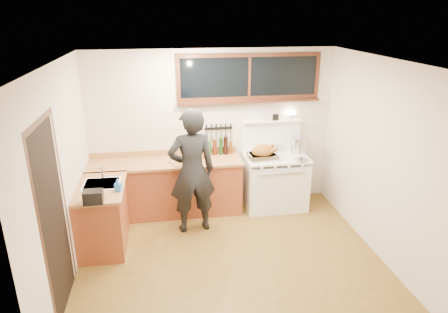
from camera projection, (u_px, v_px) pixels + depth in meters
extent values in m
cube|color=brown|center=(230.00, 258.00, 5.39)|extent=(4.00, 3.50, 0.02)
cube|color=beige|center=(212.00, 129.00, 6.59)|extent=(4.00, 0.05, 2.60)
cube|color=beige|center=(268.00, 248.00, 3.30)|extent=(4.00, 0.05, 2.60)
cube|color=beige|center=(60.00, 179.00, 4.64)|extent=(0.05, 3.50, 2.60)
cube|color=beige|center=(382.00, 160.00, 5.24)|extent=(0.05, 3.50, 2.60)
cube|color=white|center=(232.00, 59.00, 4.48)|extent=(4.00, 3.50, 0.05)
cube|color=brown|center=(166.00, 188.00, 6.47)|extent=(2.40, 0.60, 0.86)
cube|color=#A16E40|center=(165.00, 163.00, 6.30)|extent=(2.44, 0.64, 0.04)
cube|color=#A16E40|center=(164.00, 152.00, 6.55)|extent=(2.40, 0.03, 0.10)
sphere|color=#B78C38|center=(99.00, 184.00, 5.96)|extent=(0.03, 0.03, 0.03)
sphere|color=#B78C38|center=(133.00, 182.00, 6.04)|extent=(0.03, 0.03, 0.03)
sphere|color=#B78C38|center=(166.00, 180.00, 6.11)|extent=(0.03, 0.03, 0.03)
sphere|color=#B78C38|center=(198.00, 178.00, 6.19)|extent=(0.03, 0.03, 0.03)
sphere|color=#B78C38|center=(227.00, 176.00, 6.25)|extent=(0.03, 0.03, 0.03)
cube|color=brown|center=(103.00, 217.00, 5.57)|extent=(0.60, 1.05, 0.86)
cube|color=#A16E40|center=(100.00, 188.00, 5.41)|extent=(0.64, 1.09, 0.04)
cube|color=white|center=(102.00, 188.00, 5.50)|extent=(0.45, 0.40, 0.14)
cube|color=white|center=(102.00, 184.00, 5.48)|extent=(0.50, 0.45, 0.01)
cylinder|color=silver|center=(102.00, 171.00, 5.60)|extent=(0.02, 0.02, 0.24)
cylinder|color=silver|center=(101.00, 166.00, 5.49)|extent=(0.02, 0.18, 0.02)
cube|color=white|center=(275.00, 184.00, 6.69)|extent=(1.00, 0.70, 0.82)
cube|color=white|center=(276.00, 157.00, 6.53)|extent=(1.02, 0.72, 0.03)
cube|color=white|center=(281.00, 186.00, 6.34)|extent=(0.88, 0.02, 0.46)
cylinder|color=silver|center=(282.00, 174.00, 6.24)|extent=(0.75, 0.02, 0.02)
cylinder|color=white|center=(262.00, 168.00, 6.16)|extent=(0.04, 0.03, 0.04)
cylinder|color=white|center=(275.00, 168.00, 6.19)|extent=(0.04, 0.03, 0.04)
cylinder|color=white|center=(289.00, 167.00, 6.23)|extent=(0.04, 0.03, 0.04)
cylinder|color=white|center=(303.00, 166.00, 6.26)|extent=(0.04, 0.03, 0.04)
cube|color=white|center=(271.00, 136.00, 6.74)|extent=(1.00, 0.05, 0.50)
cube|color=white|center=(272.00, 121.00, 6.62)|extent=(1.00, 0.12, 0.03)
cylinder|color=white|center=(290.00, 117.00, 6.64)|extent=(0.09, 0.09, 0.09)
cube|color=#FFE5B2|center=(290.00, 112.00, 6.61)|extent=(0.17, 0.08, 0.06)
cube|color=black|center=(276.00, 117.00, 6.60)|extent=(0.09, 0.05, 0.10)
cylinder|color=white|center=(262.00, 118.00, 6.57)|extent=(0.04, 0.04, 0.09)
cylinder|color=white|center=(258.00, 118.00, 6.56)|extent=(0.04, 0.04, 0.09)
cube|color=black|center=(249.00, 77.00, 6.34)|extent=(2.20, 0.01, 0.62)
cube|color=black|center=(250.00, 55.00, 6.22)|extent=(2.32, 0.04, 0.06)
cube|color=black|center=(249.00, 98.00, 6.46)|extent=(2.32, 0.04, 0.06)
cube|color=black|center=(178.00, 79.00, 6.17)|extent=(0.06, 0.04, 0.62)
cube|color=black|center=(317.00, 75.00, 6.51)|extent=(0.06, 0.04, 0.62)
cube|color=black|center=(249.00, 77.00, 6.34)|extent=(0.04, 0.04, 0.62)
cube|color=black|center=(249.00, 101.00, 6.43)|extent=(2.32, 0.13, 0.03)
cube|color=black|center=(55.00, 221.00, 4.22)|extent=(0.01, 0.86, 2.10)
cube|color=black|center=(43.00, 246.00, 3.77)|extent=(0.01, 0.07, 2.10)
cube|color=black|center=(65.00, 201.00, 4.67)|extent=(0.01, 0.07, 2.10)
cube|color=black|center=(39.00, 122.00, 3.85)|extent=(0.01, 1.04, 0.07)
cube|color=black|center=(218.00, 128.00, 6.56)|extent=(0.46, 0.02, 0.04)
cube|color=silver|center=(207.00, 136.00, 6.55)|extent=(0.02, 0.00, 0.18)
cube|color=black|center=(206.00, 127.00, 6.50)|extent=(0.02, 0.02, 0.10)
cube|color=silver|center=(211.00, 135.00, 6.57)|extent=(0.02, 0.00, 0.18)
cube|color=black|center=(211.00, 127.00, 6.52)|extent=(0.02, 0.02, 0.10)
cube|color=silver|center=(216.00, 135.00, 6.58)|extent=(0.02, 0.00, 0.18)
cube|color=black|center=(216.00, 127.00, 6.53)|extent=(0.02, 0.02, 0.10)
cube|color=silver|center=(221.00, 135.00, 6.59)|extent=(0.03, 0.00, 0.18)
cube|color=black|center=(221.00, 127.00, 6.54)|extent=(0.02, 0.02, 0.10)
cube|color=silver|center=(226.00, 135.00, 6.60)|extent=(0.03, 0.00, 0.18)
cube|color=black|center=(226.00, 126.00, 6.55)|extent=(0.02, 0.02, 0.10)
cube|color=silver|center=(231.00, 134.00, 6.61)|extent=(0.03, 0.00, 0.18)
cube|color=black|center=(231.00, 126.00, 6.56)|extent=(0.02, 0.02, 0.10)
imported|color=black|center=(192.00, 172.00, 5.79)|extent=(0.74, 0.54, 1.89)
imported|color=blue|center=(118.00, 185.00, 5.24)|extent=(0.10, 0.10, 0.17)
cube|color=black|center=(93.00, 197.00, 4.92)|extent=(0.24, 0.17, 0.16)
cube|color=#A16E40|center=(183.00, 162.00, 6.26)|extent=(0.48, 0.43, 0.02)
ellipsoid|color=brown|center=(183.00, 158.00, 6.24)|extent=(0.26, 0.23, 0.13)
sphere|color=brown|center=(189.00, 155.00, 6.29)|extent=(0.05, 0.05, 0.05)
sphere|color=brown|center=(190.00, 157.00, 6.20)|extent=(0.05, 0.05, 0.05)
cube|color=silver|center=(262.00, 157.00, 6.36)|extent=(0.47, 0.36, 0.10)
cube|color=#3F3F42|center=(263.00, 155.00, 6.35)|extent=(0.41, 0.31, 0.03)
torus|color=silver|center=(248.00, 154.00, 6.31)|extent=(0.02, 0.10, 0.10)
torus|color=silver|center=(277.00, 153.00, 6.38)|extent=(0.02, 0.10, 0.10)
ellipsoid|color=brown|center=(263.00, 151.00, 6.33)|extent=(0.36, 0.28, 0.22)
cylinder|color=brown|center=(271.00, 151.00, 6.26)|extent=(0.13, 0.06, 0.10)
sphere|color=brown|center=(275.00, 149.00, 6.26)|extent=(0.07, 0.07, 0.07)
cylinder|color=brown|center=(269.00, 148.00, 6.42)|extent=(0.13, 0.06, 0.10)
sphere|color=brown|center=(273.00, 146.00, 6.42)|extent=(0.07, 0.07, 0.07)
cylinder|color=silver|center=(299.00, 145.00, 6.63)|extent=(0.33, 0.33, 0.27)
cylinder|color=silver|center=(278.00, 149.00, 6.72)|extent=(0.18, 0.18, 0.11)
cylinder|color=black|center=(278.00, 144.00, 6.81)|extent=(0.05, 0.15, 0.02)
cylinder|color=silver|center=(301.00, 160.00, 6.34)|extent=(0.32, 0.32, 0.02)
sphere|color=black|center=(301.00, 159.00, 6.34)|extent=(0.03, 0.03, 0.03)
cube|color=maroon|center=(206.00, 153.00, 6.45)|extent=(0.11, 0.10, 0.14)
cylinder|color=white|center=(192.00, 152.00, 6.47)|extent=(0.10, 0.10, 0.17)
cylinder|color=black|center=(210.00, 148.00, 6.54)|extent=(0.06, 0.06, 0.25)
cylinder|color=black|center=(215.00, 147.00, 6.55)|extent=(0.07, 0.07, 0.26)
cylinder|color=black|center=(221.00, 146.00, 6.56)|extent=(0.06, 0.06, 0.28)
cylinder|color=black|center=(226.00, 146.00, 6.57)|extent=(0.07, 0.07, 0.30)
cylinder|color=black|center=(231.00, 148.00, 6.59)|extent=(0.06, 0.06, 0.22)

